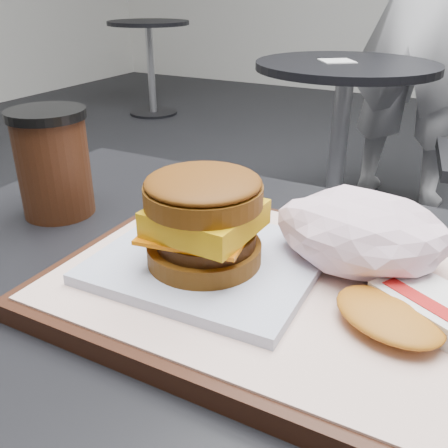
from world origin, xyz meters
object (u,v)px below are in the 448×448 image
serving_tray (274,288)px  crumpled_wrapper (363,232)px  breakfast_sandwich (206,229)px  hash_brown (415,311)px  coffee_cup (53,161)px  patron (424,10)px  neighbor_table (342,114)px

serving_tray → crumpled_wrapper: (0.06, 0.06, 0.04)m
breakfast_sandwich → hash_brown: (0.18, 0.00, -0.03)m
crumpled_wrapper → coffee_cup: coffee_cup is taller
crumpled_wrapper → patron: patron is taller
hash_brown → patron: bearing=98.5°
hash_brown → coffee_cup: (-0.42, 0.06, 0.03)m
serving_tray → crumpled_wrapper: size_ratio=2.54×
serving_tray → breakfast_sandwich: breakfast_sandwich is taller
patron → neighbor_table: bearing=82.4°
crumpled_wrapper → neighbor_table: size_ratio=0.20×
neighbor_table → patron: bearing=75.1°
hash_brown → crumpled_wrapper: (-0.06, 0.07, 0.02)m
crumpled_wrapper → neighbor_table: bearing=105.7°
serving_tray → patron: (-0.22, 2.24, 0.13)m
breakfast_sandwich → crumpled_wrapper: size_ratio=1.30×
hash_brown → neighbor_table: size_ratio=0.18×
crumpled_wrapper → neighbor_table: crumpled_wrapper is taller
serving_tray → crumpled_wrapper: 0.09m
serving_tray → coffee_cup: coffee_cup is taller
neighbor_table → patron: size_ratio=0.41×
crumpled_wrapper → coffee_cup: (-0.36, -0.01, 0.01)m
patron → crumpled_wrapper: bearing=104.5°
serving_tray → neighbor_table: bearing=103.2°
hash_brown → crumpled_wrapper: size_ratio=0.90×
breakfast_sandwich → neighbor_table: breakfast_sandwich is taller
patron → serving_tray: bearing=102.9°
coffee_cup → patron: (0.08, 2.20, 0.08)m
serving_tray → neighbor_table: 1.69m
neighbor_table → hash_brown: bearing=-73.1°
coffee_cup → breakfast_sandwich: bearing=-14.3°
breakfast_sandwich → crumpled_wrapper: bearing=30.9°
hash_brown → coffee_cup: 0.42m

